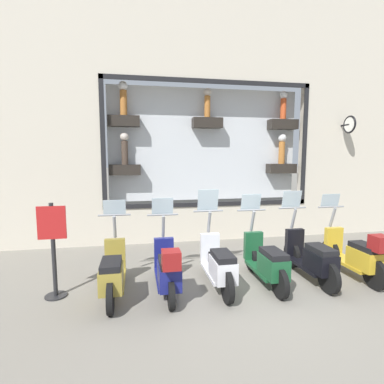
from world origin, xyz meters
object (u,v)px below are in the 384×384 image
(scooter_navy_4, at_px, (168,269))
(shop_sign_post, at_px, (53,247))
(scooter_black_1, at_px, (311,258))
(scooter_yellow_0, at_px, (356,254))
(scooter_green_2, at_px, (266,262))
(scooter_olive_5, at_px, (113,273))
(scooter_white_3, at_px, (218,264))

(scooter_navy_4, distance_m, shop_sign_post, 1.94)
(scooter_black_1, height_order, shop_sign_post, scooter_black_1)
(scooter_navy_4, xyz_separation_m, shop_sign_post, (0.26, 1.88, 0.41))
(scooter_yellow_0, bearing_deg, scooter_black_1, 86.10)
(scooter_green_2, height_order, scooter_navy_4, scooter_green_2)
(scooter_yellow_0, distance_m, shop_sign_post, 5.55)
(scooter_black_1, distance_m, scooter_navy_4, 2.74)
(scooter_black_1, height_order, scooter_navy_4, scooter_black_1)
(scooter_black_1, height_order, scooter_olive_5, scooter_black_1)
(scooter_yellow_0, relative_size, shop_sign_post, 1.12)
(scooter_yellow_0, xyz_separation_m, shop_sign_post, (0.25, 5.53, 0.38))
(scooter_yellow_0, distance_m, scooter_green_2, 1.83)
(scooter_green_2, xyz_separation_m, scooter_navy_4, (-0.07, 1.83, 0.02))
(scooter_navy_4, height_order, shop_sign_post, shop_sign_post)
(scooter_green_2, relative_size, shop_sign_post, 1.12)
(scooter_green_2, bearing_deg, scooter_white_3, 89.67)
(scooter_green_2, height_order, scooter_white_3, scooter_white_3)
(scooter_white_3, distance_m, shop_sign_post, 2.83)
(scooter_white_3, relative_size, shop_sign_post, 1.13)
(scooter_green_2, xyz_separation_m, shop_sign_post, (0.19, 3.70, 0.43))
(scooter_yellow_0, height_order, scooter_white_3, scooter_white_3)
(scooter_black_1, xyz_separation_m, scooter_green_2, (-0.00, 0.91, -0.01))
(scooter_white_3, distance_m, scooter_navy_4, 0.92)
(scooter_black_1, bearing_deg, scooter_yellow_0, -93.90)
(scooter_white_3, bearing_deg, scooter_olive_5, 90.23)
(scooter_white_3, distance_m, scooter_olive_5, 1.83)
(scooter_black_1, bearing_deg, scooter_navy_4, 91.58)
(scooter_yellow_0, xyz_separation_m, scooter_green_2, (0.06, 1.83, -0.05))
(scooter_green_2, relative_size, scooter_white_3, 1.00)
(scooter_white_3, height_order, scooter_navy_4, scooter_white_3)
(shop_sign_post, bearing_deg, scooter_black_1, -92.32)
(scooter_navy_4, height_order, scooter_olive_5, scooter_navy_4)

